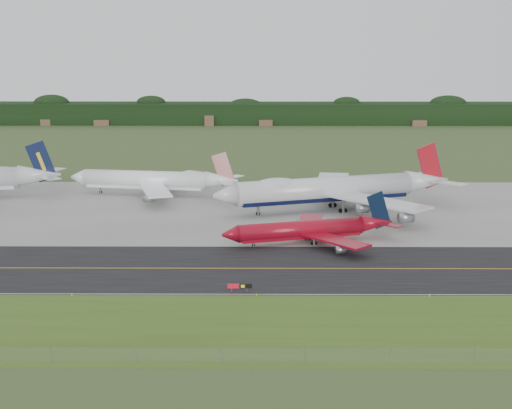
% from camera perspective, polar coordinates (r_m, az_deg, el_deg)
% --- Properties ---
extents(ground, '(600.00, 600.00, 0.00)m').
position_cam_1_polar(ground, '(148.46, 0.50, -4.67)').
color(ground, '#374F25').
rests_on(ground, ground).
extents(grass_verge, '(400.00, 30.00, 0.01)m').
position_cam_1_polar(grass_verge, '(115.48, 0.54, -9.80)').
color(grass_verge, '#395B1A').
rests_on(grass_verge, ground).
extents(taxiway, '(400.00, 32.00, 0.02)m').
position_cam_1_polar(taxiway, '(144.64, 0.50, -5.13)').
color(taxiway, black).
rests_on(taxiway, ground).
extents(apron, '(400.00, 78.00, 0.01)m').
position_cam_1_polar(apron, '(197.76, 0.46, -0.30)').
color(apron, gray).
rests_on(apron, ground).
extents(taxiway_centreline, '(400.00, 0.40, 0.00)m').
position_cam_1_polar(taxiway_centreline, '(144.63, 0.50, -5.12)').
color(taxiway_centreline, orange).
rests_on(taxiway_centreline, taxiway).
extents(taxiway_edge_line, '(400.00, 0.25, 0.00)m').
position_cam_1_polar(taxiway_edge_line, '(129.94, 0.52, -7.19)').
color(taxiway_edge_line, silver).
rests_on(taxiway_edge_line, taxiway).
extents(perimeter_fence, '(320.00, 0.10, 320.00)m').
position_cam_1_polar(perimeter_fence, '(103.11, 0.56, -11.97)').
color(perimeter_fence, slate).
rests_on(perimeter_fence, ground).
extents(horizon_treeline, '(700.00, 25.00, 12.00)m').
position_cam_1_polar(horizon_treeline, '(417.38, 0.41, 7.22)').
color(horizon_treeline, black).
rests_on(horizon_treeline, ground).
extents(jet_ba_747, '(67.99, 54.92, 17.51)m').
position_cam_1_polar(jet_ba_747, '(195.30, 6.19, 1.25)').
color(jet_ba_747, silver).
rests_on(jet_ba_747, ground).
extents(jet_red_737, '(40.47, 32.25, 11.11)m').
position_cam_1_polar(jet_red_737, '(163.09, 4.38, -2.01)').
color(jet_red_737, maroon).
rests_on(jet_red_737, ground).
extents(jet_star_tail, '(52.21, 43.23, 13.78)m').
position_cam_1_polar(jet_star_tail, '(216.30, -8.19, 1.92)').
color(jet_star_tail, white).
rests_on(jet_star_tail, ground).
extents(taxiway_sign, '(4.46, 0.27, 1.48)m').
position_cam_1_polar(taxiway_sign, '(131.08, -1.32, -6.55)').
color(taxiway_sign, slate).
rests_on(taxiway_sign, ground).
extents(edge_marker_left, '(0.16, 0.16, 0.50)m').
position_cam_1_polar(edge_marker_left, '(133.31, -14.52, -6.99)').
color(edge_marker_left, yellow).
rests_on(edge_marker_left, ground).
extents(edge_marker_center, '(0.16, 0.16, 0.50)m').
position_cam_1_polar(edge_marker_center, '(128.93, 0.05, -7.25)').
color(edge_marker_center, yellow).
rests_on(edge_marker_center, ground).
extents(edge_marker_right, '(0.16, 0.16, 0.50)m').
position_cam_1_polar(edge_marker_right, '(132.46, 13.70, -7.07)').
color(edge_marker_right, yellow).
rests_on(edge_marker_right, ground).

